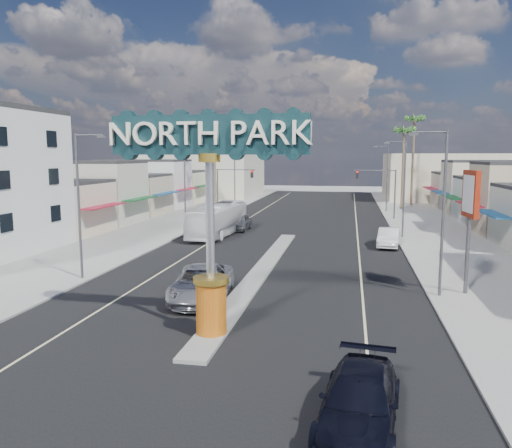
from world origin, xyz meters
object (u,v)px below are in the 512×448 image
at_px(streetlight_r_mid, 402,184).
at_px(city_bus, 218,219).
at_px(gateway_sign, 210,198).
at_px(streetlight_r_far, 386,175).
at_px(suv_left, 202,283).
at_px(palm_right_far, 414,124).
at_px(traffic_signal_right, 380,184).
at_px(traffic_signal_left, 231,183).
at_px(suv_right, 360,401).
at_px(streetlight_l_near, 81,199).
at_px(car_parked_left, 239,222).
at_px(streetlight_l_far, 236,174).
at_px(palm_left_far, 214,128).
at_px(palm_right_mid, 404,135).
at_px(bank_pylon_sign, 470,201).
at_px(streetlight_l_mid, 186,182).
at_px(streetlight_r_near, 440,205).
at_px(car_parked_right, 389,238).

xyz_separation_m(streetlight_r_mid, city_bus, (-17.16, -1.64, -3.50)).
relative_size(gateway_sign, streetlight_r_far, 1.02).
relative_size(suv_left, city_bus, 0.57).
bearing_deg(palm_right_far, traffic_signal_right, -107.90).
height_order(traffic_signal_left, suv_right, traffic_signal_left).
xyz_separation_m(streetlight_l_near, suv_left, (8.43, -2.75, -4.17)).
bearing_deg(streetlight_r_mid, traffic_signal_left, 144.50).
relative_size(suv_left, car_parked_left, 1.34).
distance_m(streetlight_l_far, palm_left_far, 7.21).
bearing_deg(streetlight_r_mid, palm_right_mid, 84.36).
bearing_deg(palm_right_far, palm_left_far, -156.80).
bearing_deg(streetlight_r_far, palm_right_far, 65.45).
bearing_deg(traffic_signal_left, gateway_sign, -77.67).
relative_size(car_parked_left, bank_pylon_sign, 0.71).
bearing_deg(suv_right, palm_right_far, 89.10).
bearing_deg(streetlight_l_mid, streetlight_r_near, -43.79).
bearing_deg(gateway_sign, palm_left_far, 105.15).
distance_m(car_parked_left, bank_pylon_sign, 28.10).
distance_m(gateway_sign, bank_pylon_sign, 14.95).
bearing_deg(palm_right_far, streetlight_r_near, -95.02).
bearing_deg(traffic_signal_right, streetlight_l_mid, -144.50).
xyz_separation_m(palm_right_mid, city_bus, (-19.73, -27.64, -9.03)).
distance_m(palm_left_far, car_parked_right, 34.81).
bearing_deg(traffic_signal_right, car_parked_left, -141.25).
xyz_separation_m(gateway_sign, streetlight_r_far, (10.43, 50.02, -0.86)).
bearing_deg(traffic_signal_right, palm_right_mid, 72.37).
xyz_separation_m(gateway_sign, suv_left, (-2.00, 5.27, -5.04)).
xyz_separation_m(traffic_signal_left, palm_left_far, (-3.82, 6.01, 7.22)).
distance_m(traffic_signal_right, streetlight_r_mid, 14.07).
height_order(gateway_sign, palm_right_mid, palm_right_mid).
relative_size(streetlight_r_far, suv_right, 1.70).
xyz_separation_m(streetlight_l_far, city_bus, (3.71, -23.64, -3.50)).
xyz_separation_m(palm_left_far, palm_right_mid, (26.00, 6.00, -0.90)).
xyz_separation_m(traffic_signal_right, streetlight_l_near, (-19.62, -33.99, 0.79)).
height_order(streetlight_r_far, car_parked_right, streetlight_r_far).
bearing_deg(palm_right_far, gateway_sign, -104.03).
distance_m(gateway_sign, streetlight_l_far, 51.10).
xyz_separation_m(suv_left, bank_pylon_sign, (14.09, 3.50, 4.35)).
relative_size(traffic_signal_right, streetlight_l_mid, 0.67).
bearing_deg(suv_right, palm_right_mid, 90.21).
height_order(streetlight_r_near, suv_left, streetlight_r_near).
height_order(gateway_sign, car_parked_left, gateway_sign).
relative_size(streetlight_l_mid, bank_pylon_sign, 1.33).
relative_size(streetlight_l_near, streetlight_r_far, 1.00).
bearing_deg(car_parked_left, streetlight_l_near, -101.78).
height_order(streetlight_l_far, car_parked_left, streetlight_l_far).
relative_size(streetlight_l_near, streetlight_l_mid, 1.00).
relative_size(streetlight_r_mid, car_parked_left, 1.87).
bearing_deg(streetlight_l_far, streetlight_r_far, 0.00).
bearing_deg(streetlight_l_far, palm_right_far, 21.46).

